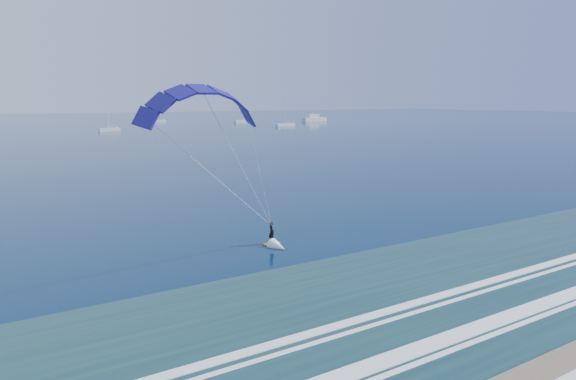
{
  "coord_description": "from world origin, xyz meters",
  "views": [
    {
      "loc": [
        -21.12,
        -10.15,
        11.58
      ],
      "look_at": [
        -0.71,
        22.27,
        4.78
      ],
      "focal_mm": 32.0,
      "sensor_mm": 36.0,
      "label": 1
    }
  ],
  "objects_px": {
    "sailboat_6": "(285,125)",
    "motor_yacht": "(314,119)",
    "kitesurfer_rig": "(242,168)",
    "sailboat_3": "(109,130)",
    "sailboat_5": "(243,121)",
    "sailboat_4": "(155,121)"
  },
  "relations": [
    {
      "from": "motor_yacht",
      "to": "sailboat_3",
      "type": "xyz_separation_m",
      "value": [
        -112.11,
        -30.15,
        -0.79
      ]
    },
    {
      "from": "motor_yacht",
      "to": "sailboat_6",
      "type": "distance_m",
      "value": 50.94
    },
    {
      "from": "motor_yacht",
      "to": "sailboat_3",
      "type": "relative_size",
      "value": 1.37
    },
    {
      "from": "sailboat_5",
      "to": "sailboat_6",
      "type": "xyz_separation_m",
      "value": [
        -0.6,
        -41.13,
        -0.0
      ]
    },
    {
      "from": "kitesurfer_rig",
      "to": "sailboat_6",
      "type": "xyz_separation_m",
      "value": [
        102.45,
        159.1,
        -6.31
      ]
    },
    {
      "from": "kitesurfer_rig",
      "to": "sailboat_5",
      "type": "distance_m",
      "value": 225.28
    },
    {
      "from": "sailboat_6",
      "to": "motor_yacht",
      "type": "bearing_deg",
      "value": 40.75
    },
    {
      "from": "kitesurfer_rig",
      "to": "sailboat_5",
      "type": "bearing_deg",
      "value": 62.77
    },
    {
      "from": "kitesurfer_rig",
      "to": "sailboat_5",
      "type": "relative_size",
      "value": 1.2
    },
    {
      "from": "motor_yacht",
      "to": "sailboat_5",
      "type": "distance_m",
      "value": 38.8
    },
    {
      "from": "sailboat_5",
      "to": "sailboat_4",
      "type": "bearing_deg",
      "value": 146.62
    },
    {
      "from": "sailboat_3",
      "to": "motor_yacht",
      "type": "bearing_deg",
      "value": 15.05
    },
    {
      "from": "sailboat_3",
      "to": "sailboat_4",
      "type": "xyz_separation_m",
      "value": [
        37.24,
        62.32,
        0.02
      ]
    },
    {
      "from": "kitesurfer_rig",
      "to": "sailboat_6",
      "type": "relative_size",
      "value": 1.23
    },
    {
      "from": "kitesurfer_rig",
      "to": "sailboat_3",
      "type": "height_order",
      "value": "kitesurfer_rig"
    },
    {
      "from": "sailboat_5",
      "to": "sailboat_6",
      "type": "height_order",
      "value": "sailboat_5"
    },
    {
      "from": "sailboat_5",
      "to": "sailboat_6",
      "type": "distance_m",
      "value": 41.13
    },
    {
      "from": "motor_yacht",
      "to": "sailboat_3",
      "type": "height_order",
      "value": "sailboat_3"
    },
    {
      "from": "motor_yacht",
      "to": "sailboat_6",
      "type": "bearing_deg",
      "value": -139.25
    },
    {
      "from": "kitesurfer_rig",
      "to": "sailboat_4",
      "type": "xyz_separation_m",
      "value": [
        66.18,
        224.53,
        -6.3
      ]
    },
    {
      "from": "motor_yacht",
      "to": "sailboat_6",
      "type": "xyz_separation_m",
      "value": [
        -38.59,
        -33.25,
        -0.78
      ]
    },
    {
      "from": "sailboat_3",
      "to": "sailboat_6",
      "type": "bearing_deg",
      "value": -2.42
    }
  ]
}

